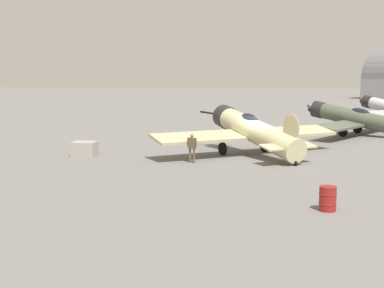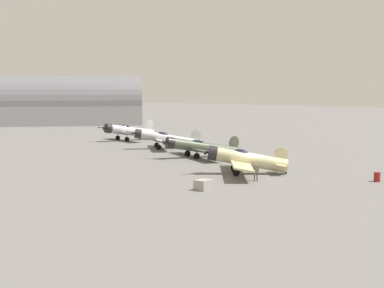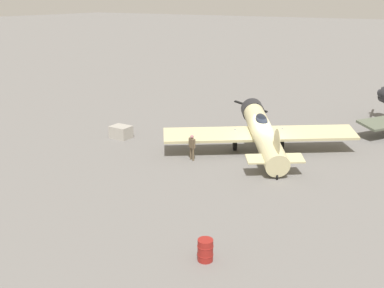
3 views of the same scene
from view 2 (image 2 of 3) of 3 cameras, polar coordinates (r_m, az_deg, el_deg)
name	(u,v)px [view 2 (image 2 of 3)]	position (r m, az deg, el deg)	size (l,w,h in m)	color
ground_plane	(249,174)	(62.78, 5.56, -2.91)	(400.00, 400.00, 0.00)	slate
airplane_foreground	(244,159)	(62.52, 5.11, -1.49)	(9.51, 11.83, 3.08)	beige
airplane_mid_apron	(201,147)	(76.75, 0.90, -0.33)	(12.01, 10.02, 3.11)	#4C5442
airplane_far_line	(166,139)	(87.38, -2.56, 0.53)	(9.55, 9.51, 3.13)	#B7BABF
airplane_outer_stand	(128,131)	(101.07, -6.26, 1.27)	(10.31, 9.61, 3.59)	#B7BABF
ground_crew_mechanic	(256,171)	(58.00, 6.24, -2.60)	(0.42, 0.60, 1.71)	brown
equipment_crate	(203,185)	(52.88, 1.11, -4.00)	(1.17, 1.49, 0.92)	#9E998E
fuel_drum	(377,177)	(60.15, 17.58, -3.08)	(0.67, 0.67, 0.94)	maroon
distant_hangar	(54,108)	(146.17, -13.34, 3.43)	(39.09, 40.18, 14.25)	#939399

